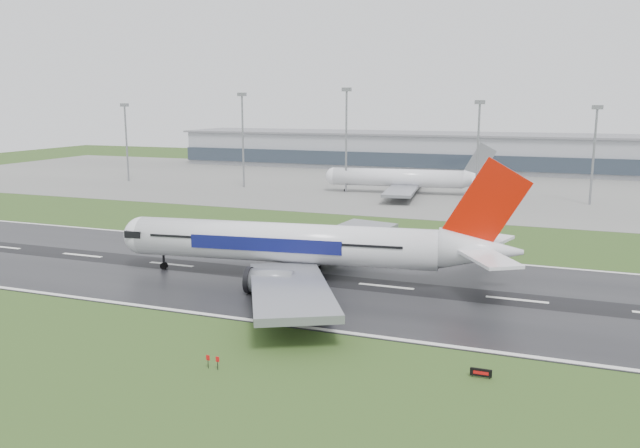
% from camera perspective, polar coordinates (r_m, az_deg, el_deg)
% --- Properties ---
extents(ground, '(520.00, 520.00, 0.00)m').
position_cam_1_polar(ground, '(108.04, -4.36, -4.63)').
color(ground, '#294419').
rests_on(ground, ground).
extents(runway, '(400.00, 45.00, 0.10)m').
position_cam_1_polar(runway, '(108.03, -4.36, -4.61)').
color(runway, black).
rests_on(runway, ground).
extents(apron, '(400.00, 130.00, 0.08)m').
position_cam_1_polar(apron, '(225.65, 8.99, 3.45)').
color(apron, slate).
rests_on(apron, ground).
extents(terminal, '(240.00, 36.00, 15.00)m').
position_cam_1_polar(terminal, '(283.69, 11.46, 6.39)').
color(terminal, gray).
rests_on(terminal, ground).
extents(main_airliner, '(74.72, 71.95, 19.84)m').
position_cam_1_polar(main_airliner, '(103.22, -0.85, 0.37)').
color(main_airliner, white).
rests_on(main_airliner, runway).
extents(parked_airliner, '(60.01, 56.66, 16.08)m').
position_cam_1_polar(parked_airliner, '(204.14, 7.68, 4.99)').
color(parked_airliner, silver).
rests_on(parked_airliner, apron).
extents(runway_sign, '(2.30, 0.78, 1.04)m').
position_cam_1_polar(runway_sign, '(71.26, 14.35, -12.93)').
color(runway_sign, black).
rests_on(runway_sign, ground).
extents(floodmast_0, '(0.64, 0.64, 27.41)m').
position_cam_1_polar(floodmast_0, '(244.93, -17.08, 6.90)').
color(floodmast_0, gray).
rests_on(floodmast_0, ground).
extents(floodmast_1, '(0.64, 0.64, 30.99)m').
position_cam_1_polar(floodmast_1, '(219.15, -6.98, 7.34)').
color(floodmast_1, gray).
rests_on(floodmast_1, ground).
extents(floodmast_2, '(0.64, 0.64, 32.36)m').
position_cam_1_polar(floodmast_2, '(204.81, 2.39, 7.36)').
color(floodmast_2, gray).
rests_on(floodmast_2, ground).
extents(floodmast_3, '(0.64, 0.64, 28.40)m').
position_cam_1_polar(floodmast_3, '(196.22, 14.06, 6.31)').
color(floodmast_3, gray).
rests_on(floodmast_3, ground).
extents(floodmast_4, '(0.64, 0.64, 27.01)m').
position_cam_1_polar(floodmast_4, '(195.39, 23.48, 5.51)').
color(floodmast_4, gray).
rests_on(floodmast_4, ground).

